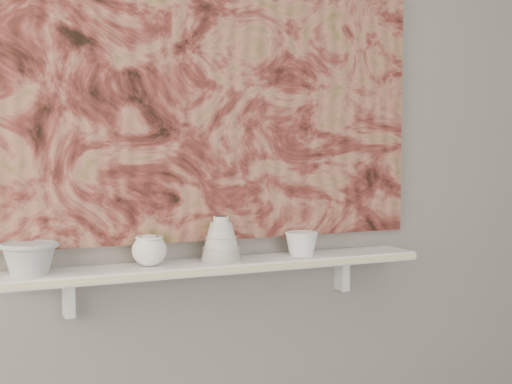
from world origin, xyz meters
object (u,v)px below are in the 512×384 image
painting (214,75)px  bowl_white (301,243)px  cup_cream (149,250)px  bell_vessel (221,239)px  shelf (224,265)px  bowl_grey (29,258)px

painting → bowl_white: size_ratio=13.20×
cup_cream → bell_vessel: size_ratio=0.74×
shelf → bowl_white: bowl_white is taller
shelf → bell_vessel: bell_vessel is taller
bowl_grey → bell_vessel: size_ratio=1.15×
shelf → bowl_white: (0.29, 0.00, 0.06)m
painting → cup_cream: 0.62m
painting → bell_vessel: bearing=-97.7°
painting → bowl_white: (0.29, -0.08, -0.57)m
painting → cup_cream: painting is taller
shelf → painting: bearing=90.0°
painting → bowl_grey: 0.83m
bowl_grey → bowl_white: (0.90, 0.00, -0.01)m
bowl_white → cup_cream: bearing=180.0°
cup_cream → bell_vessel: 0.24m
bowl_grey → cup_cream: 0.36m
bell_vessel → bowl_white: bearing=0.0°
bowl_grey → cup_cream: (0.36, 0.00, 0.00)m
shelf → painting: (0.00, 0.08, 0.62)m
cup_cream → painting: bearing=17.7°
cup_cream → bowl_white: 0.54m
painting → bowl_grey: bearing=-172.5°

